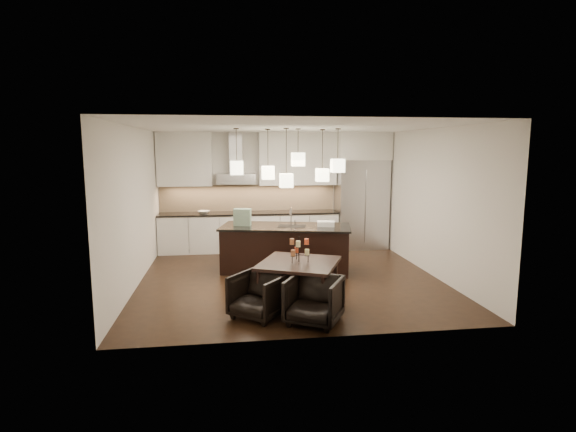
{
  "coord_description": "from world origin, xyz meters",
  "views": [
    {
      "loc": [
        -1.14,
        -8.15,
        2.42
      ],
      "look_at": [
        0.0,
        0.2,
        1.15
      ],
      "focal_mm": 28.0,
      "sensor_mm": 36.0,
      "label": 1
    }
  ],
  "objects": [
    {
      "name": "candle_c",
      "position": [
        -0.16,
        -1.55,
        0.85
      ],
      "size": [
        0.09,
        0.09,
        0.09
      ],
      "primitive_type": "cylinder",
      "rotation": [
        0.0,
        0.0,
        -0.42
      ],
      "color": "#9E5E39",
      "rests_on": "candelabra"
    },
    {
      "name": "faucet",
      "position": [
        0.12,
        0.6,
        1.09
      ],
      "size": [
        0.15,
        0.25,
        0.37
      ],
      "primitive_type": null,
      "rotation": [
        0.0,
        0.0,
        -0.23
      ],
      "color": "silver",
      "rests_on": "island_top"
    },
    {
      "name": "food_container",
      "position": [
        0.78,
        0.38,
        0.95
      ],
      "size": [
        0.38,
        0.31,
        0.1
      ],
      "primitive_type": "cube",
      "rotation": [
        0.0,
        0.0,
        -0.23
      ],
      "color": "silver",
      "rests_on": "island_top"
    },
    {
      "name": "pendant_a",
      "position": [
        -0.95,
        0.49,
        2.05
      ],
      "size": [
        0.24,
        0.24,
        0.26
      ],
      "primitive_type": "cube",
      "color": "#FFF9CB",
      "rests_on": "ceiling"
    },
    {
      "name": "ceiling",
      "position": [
        0.0,
        0.0,
        2.81
      ],
      "size": [
        5.5,
        5.5,
        0.02
      ],
      "primitive_type": "cube",
      "color": "white",
      "rests_on": "wall_back"
    },
    {
      "name": "pendant_f",
      "position": [
        -0.02,
        0.3,
        1.82
      ],
      "size": [
        0.24,
        0.24,
        0.26
      ],
      "primitive_type": "cube",
      "color": "#FFF9CB",
      "rests_on": "ceiling"
    },
    {
      "name": "wall_left",
      "position": [
        -2.76,
        0.0,
        1.4
      ],
      "size": [
        0.02,
        5.5,
        2.8
      ],
      "primitive_type": "cube",
      "color": "silver",
      "rests_on": "ground"
    },
    {
      "name": "hood_chimney",
      "position": [
        -0.93,
        2.59,
        2.32
      ],
      "size": [
        0.3,
        0.28,
        0.96
      ],
      "primitive_type": "cube",
      "color": "#B7B7BA",
      "rests_on": "hood_canopy"
    },
    {
      "name": "island_body",
      "position": [
        -0.0,
        0.52,
        0.43
      ],
      "size": [
        2.62,
        1.51,
        0.86
      ],
      "primitive_type": "cube",
      "rotation": [
        0.0,
        0.0,
        -0.23
      ],
      "color": "black",
      "rests_on": "floor"
    },
    {
      "name": "armchair_right",
      "position": [
        0.03,
        -2.26,
        0.33
      ],
      "size": [
        0.97,
        0.98,
        0.66
      ],
      "primitive_type": "imported",
      "rotation": [
        0.0,
        0.0,
        -0.51
      ],
      "color": "black",
      "rests_on": "floor"
    },
    {
      "name": "upper_cab_left",
      "position": [
        -2.1,
        2.57,
        2.17
      ],
      "size": [
        1.25,
        0.35,
        1.25
      ],
      "primitive_type": "cube",
      "color": "silver",
      "rests_on": "wall_back"
    },
    {
      "name": "wall_right",
      "position": [
        2.76,
        0.0,
        1.4
      ],
      "size": [
        0.02,
        5.5,
        2.8
      ],
      "primitive_type": "cube",
      "color": "silver",
      "rests_on": "ground"
    },
    {
      "name": "dining_table",
      "position": [
        -0.06,
        -1.47,
        0.34
      ],
      "size": [
        1.5,
        1.5,
        0.68
      ],
      "primitive_type": null,
      "rotation": [
        0.0,
        0.0,
        -0.42
      ],
      "color": "black",
      "rests_on": "floor"
    },
    {
      "name": "fruit_bowl",
      "position": [
        -1.69,
        2.38,
        0.95
      ],
      "size": [
        0.33,
        0.33,
        0.06
      ],
      "primitive_type": "imported",
      "rotation": [
        0.0,
        0.0,
        -0.36
      ],
      "color": "silver",
      "rests_on": "countertop"
    },
    {
      "name": "candle_a",
      "position": [
        0.06,
        -1.52,
        0.85
      ],
      "size": [
        0.09,
        0.09,
        0.09
      ],
      "primitive_type": "cylinder",
      "rotation": [
        0.0,
        0.0,
        -0.42
      ],
      "color": "#F7F3A4",
      "rests_on": "candelabra"
    },
    {
      "name": "armchair_left",
      "position": [
        -0.72,
        -1.93,
        0.32
      ],
      "size": [
        0.97,
        0.98,
        0.64
      ],
      "primitive_type": "imported",
      "rotation": [
        0.0,
        0.0,
        -0.67
      ],
      "color": "black",
      "rests_on": "floor"
    },
    {
      "name": "candle_d",
      "position": [
        0.07,
        -1.44,
        0.99
      ],
      "size": [
        0.09,
        0.09,
        0.09
      ],
      "primitive_type": "cylinder",
      "rotation": [
        0.0,
        0.0,
        -0.42
      ],
      "color": "#E54B28",
      "rests_on": "candelabra"
    },
    {
      "name": "backsplash",
      "position": [
        -0.62,
        2.73,
        1.24
      ],
      "size": [
        4.21,
        0.02,
        0.63
      ],
      "primitive_type": "cube",
      "color": "tan",
      "rests_on": "countertop"
    },
    {
      "name": "pendant_e",
      "position": [
        1.0,
        0.39,
        2.09
      ],
      "size": [
        0.24,
        0.24,
        0.26
      ],
      "primitive_type": "cube",
      "color": "#FFF9CB",
      "rests_on": "ceiling"
    },
    {
      "name": "candle_b",
      "position": [
        -0.07,
        -1.35,
        0.85
      ],
      "size": [
        0.09,
        0.09,
        0.09
      ],
      "primitive_type": "cylinder",
      "rotation": [
        0.0,
        0.0,
        -0.42
      ],
      "color": "#E54B28",
      "rests_on": "candelabra"
    },
    {
      "name": "candle_e",
      "position": [
        -0.16,
        -1.41,
        0.99
      ],
      "size": [
        0.09,
        0.09,
        0.09
      ],
      "primitive_type": "cylinder",
      "rotation": [
        0.0,
        0.0,
        -0.42
      ],
      "color": "#9E5E39",
      "rests_on": "candelabra"
    },
    {
      "name": "countertop",
      "position": [
        -0.62,
        2.43,
        0.9
      ],
      "size": [
        4.21,
        0.66,
        0.04
      ],
      "primitive_type": "cube",
      "color": "black",
      "rests_on": "lower_cabinets"
    },
    {
      "name": "hood_canopy",
      "position": [
        -0.93,
        2.48,
        1.72
      ],
      "size": [
        0.9,
        0.52,
        0.24
      ],
      "primitive_type": "cube",
      "color": "#B7B7BA",
      "rests_on": "wall_back"
    },
    {
      "name": "candle_f",
      "position": [
        -0.09,
        -1.59,
        0.99
      ],
      "size": [
        0.09,
        0.09,
        0.09
      ],
      "primitive_type": "cylinder",
      "rotation": [
        0.0,
        0.0,
        -0.42
      ],
      "color": "#F7F3A4",
      "rests_on": "candelabra"
    },
    {
      "name": "refrigerator",
      "position": [
        2.1,
        2.38,
        1.07
      ],
      "size": [
        1.2,
        0.72,
        2.15
      ],
      "primitive_type": "cube",
      "color": "#B7B7BA",
      "rests_on": "floor"
    },
    {
      "name": "island_top",
      "position": [
        -0.0,
        0.52,
        0.88
      ],
      "size": [
        2.71,
        1.6,
        0.04
      ],
      "primitive_type": "cube",
      "rotation": [
        0.0,
        0.0,
        -0.23
      ],
      "color": "black",
      "rests_on": "island_body"
    },
    {
      "name": "wall_back",
      "position": [
        0.0,
        2.76,
        1.4
      ],
      "size": [
        5.5,
        0.02,
        2.8
      ],
      "primitive_type": "cube",
      "color": "silver",
      "rests_on": "ground"
    },
    {
      "name": "candelabra",
      "position": [
        -0.06,
        -1.47,
        0.88
      ],
      "size": [
        0.43,
        0.43,
        0.4
      ],
      "primitive_type": null,
      "rotation": [
        0.0,
        0.0,
        -0.42
      ],
      "color": "black",
      "rests_on": "dining_table"
    },
    {
      "name": "lower_cabinets",
      "position": [
        -0.62,
        2.43,
        0.44
      ],
      "size": [
        4.21,
        0.62,
        0.88
      ],
      "primitive_type": "cube",
      "color": "silver",
      "rests_on": "floor"
    },
    {
      "name": "pendant_c",
      "position": [
        0.24,
        0.51,
        2.21
      ],
      "size": [
        0.24,
        0.24,
        0.26
      ],
      "primitive_type": "cube",
      "color": "#FFF9CB",
      "rests_on": "ceiling"
    },
    {
      "name": "pendant_b",
      "position": [
        -0.33,
        0.71,
        1.95
      ],
      "size": [
        0.24,
        0.24,
        0.26
      ],
      "primitive_type": "cube",
      "color": "#FFF9CB",
      "rests_on": "ceiling"
    },
    {
      "name": "wall_front",
      "position": [
        0.0,
        -2.76,
        1.4
      ],
      "size": [
        5.5,
        0.02,
        2.8
      ],
      "primitive_type": "cube",
      "color": "silver",
      "rests_on": "ground"
    },
    {
      "name": "upper_cab_right",
      "position": [
        0.55,
        2.57,
        2.17
      ],
      "size": [
        1.85,
        0.35,
        1.25
      ],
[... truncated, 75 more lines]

